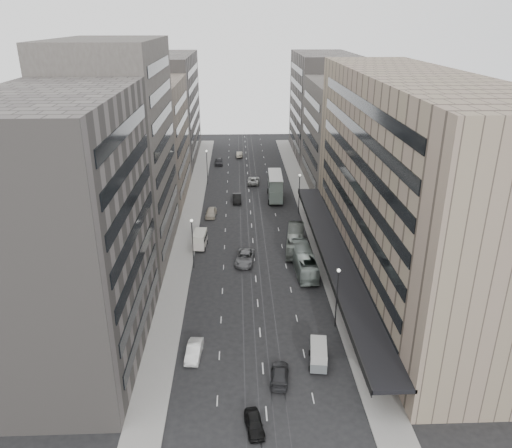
{
  "coord_description": "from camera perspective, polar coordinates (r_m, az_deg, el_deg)",
  "views": [
    {
      "loc": [
        -2.54,
        -58.87,
        36.78
      ],
      "look_at": [
        0.4,
        17.5,
        5.09
      ],
      "focal_mm": 35.0,
      "sensor_mm": 36.0,
      "label": 1
    }
  ],
  "objects": [
    {
      "name": "sedan_4",
      "position": [
        99.76,
        -5.16,
        1.31
      ],
      "size": [
        2.32,
        5.03,
        1.67
      ],
      "primitive_type": "imported",
      "rotation": [
        0.0,
        0.0,
        -0.07
      ],
      "color": "#B3A794",
      "rests_on": "ground"
    },
    {
      "name": "building_left_a",
      "position": [
        58.49,
        -20.94,
        -0.91
      ],
      "size": [
        15.0,
        28.0,
        30.0
      ],
      "primitive_type": "cube",
      "color": "#645E5A",
      "rests_on": "ground"
    },
    {
      "name": "sedan_3",
      "position": [
        56.98,
        2.72,
        -16.78
      ],
      "size": [
        2.61,
        5.15,
        1.43
      ],
      "primitive_type": "imported",
      "rotation": [
        0.0,
        0.0,
        3.02
      ],
      "color": "#262628",
      "rests_on": "ground"
    },
    {
      "name": "pedestrian",
      "position": [
        58.79,
        12.25,
        -15.59
      ],
      "size": [
        0.72,
        0.62,
        1.68
      ],
      "primitive_type": "imported",
      "rotation": [
        0.0,
        0.0,
        3.57
      ],
      "color": "black",
      "rests_on": "sidewalk_right"
    },
    {
      "name": "building_right_mid",
      "position": [
        116.12,
        9.95,
        9.87
      ],
      "size": [
        15.0,
        28.0,
        24.0
      ],
      "primitive_type": "cube",
      "color": "#45403C",
      "rests_on": "ground"
    },
    {
      "name": "sidewalk_left",
      "position": [
        103.56,
        -7.3,
        1.57
      ],
      "size": [
        4.0,
        125.0,
        0.15
      ],
      "primitive_type": "cube",
      "color": "gray",
      "rests_on": "ground"
    },
    {
      "name": "vw_microbus",
      "position": [
        59.12,
        7.14,
        -14.53
      ],
      "size": [
        2.51,
        4.66,
        2.4
      ],
      "rotation": [
        0.0,
        0.0,
        -0.13
      ],
      "color": "#585D5F",
      "rests_on": "ground"
    },
    {
      "name": "bus_far",
      "position": [
        85.38,
        4.51,
        -1.88
      ],
      "size": [
        4.28,
        11.88,
        3.23
      ],
      "primitive_type": "imported",
      "rotation": [
        0.0,
        0.0,
        3.0
      ],
      "color": "gray",
      "rests_on": "ground"
    },
    {
      "name": "ground",
      "position": [
        69.46,
        0.23,
        -9.45
      ],
      "size": [
        220.0,
        220.0,
        0.0
      ],
      "primitive_type": "plane",
      "color": "black",
      "rests_on": "ground"
    },
    {
      "name": "bus_near",
      "position": [
        78.4,
        5.48,
        -4.2
      ],
      "size": [
        3.19,
        12.02,
        3.32
      ],
      "primitive_type": "imported",
      "rotation": [
        0.0,
        0.0,
        3.18
      ],
      "color": "gray",
      "rests_on": "ground"
    },
    {
      "name": "sedan_8",
      "position": [
        135.85,
        -4.27,
        7.12
      ],
      "size": [
        2.14,
        5.06,
        1.71
      ],
      "primitive_type": "imported",
      "rotation": [
        0.0,
        0.0,
        0.02
      ],
      "color": "#272729",
      "rests_on": "ground"
    },
    {
      "name": "sedan_1",
      "position": [
        60.54,
        -7.1,
        -14.19
      ],
      "size": [
        2.01,
        4.77,
        1.53
      ],
      "primitive_type": "imported",
      "rotation": [
        0.0,
        0.0,
        -0.09
      ],
      "color": "white",
      "rests_on": "ground"
    },
    {
      "name": "department_store",
      "position": [
        74.32,
        16.79,
        4.46
      ],
      "size": [
        19.2,
        60.0,
        30.0
      ],
      "color": "gray",
      "rests_on": "ground"
    },
    {
      "name": "sedan_9",
      "position": [
        143.5,
        -1.9,
        7.98
      ],
      "size": [
        1.71,
        4.74,
        1.55
      ],
      "primitive_type": "imported",
      "rotation": [
        0.0,
        0.0,
        3.13
      ],
      "color": "#AFA591",
      "rests_on": "ground"
    },
    {
      "name": "building_left_c",
      "position": [
        109.3,
        -12.29,
        9.18
      ],
      "size": [
        15.0,
        28.0,
        25.0
      ],
      "primitive_type": "cube",
      "color": "#796B5E",
      "rests_on": "ground"
    },
    {
      "name": "lamp_left_far",
      "position": [
        118.38,
        -5.63,
        6.94
      ],
      "size": [
        0.44,
        0.44,
        8.32
      ],
      "color": "#262628",
      "rests_on": "ground"
    },
    {
      "name": "building_left_d",
      "position": [
        141.02,
        -10.16,
        12.89
      ],
      "size": [
        15.0,
        38.0,
        28.0
      ],
      "primitive_type": "cube",
      "color": "#645E5A",
      "rests_on": "ground"
    },
    {
      "name": "sedan_0",
      "position": [
        51.61,
        -0.19,
        -21.86
      ],
      "size": [
        2.16,
        4.21,
        1.37
      ],
      "primitive_type": "imported",
      "rotation": [
        0.0,
        0.0,
        0.14
      ],
      "color": "black",
      "rests_on": "ground"
    },
    {
      "name": "sedan_2",
      "position": [
        80.79,
        -1.27,
        -3.89
      ],
      "size": [
        3.65,
        6.47,
        1.71
      ],
      "primitive_type": "imported",
      "rotation": [
        0.0,
        0.0,
        -0.14
      ],
      "color": "#5E5F61",
      "rests_on": "ground"
    },
    {
      "name": "lamp_right_near",
      "position": [
        63.63,
        9.27,
        -7.56
      ],
      "size": [
        0.44,
        0.44,
        8.32
      ],
      "color": "#262628",
      "rests_on": "ground"
    },
    {
      "name": "lamp_left_near",
      "position": [
        77.92,
        -7.29,
        -1.58
      ],
      "size": [
        0.44,
        0.44,
        8.32
      ],
      "color": "#262628",
      "rests_on": "ground"
    },
    {
      "name": "building_left_b",
      "position": [
        82.55,
        -15.56,
        7.83
      ],
      "size": [
        15.0,
        26.0,
        34.0
      ],
      "primitive_type": "cube",
      "color": "#45403C",
      "rests_on": "ground"
    },
    {
      "name": "building_right_far",
      "position": [
        144.71,
        7.59,
        13.28
      ],
      "size": [
        15.0,
        32.0,
        28.0
      ],
      "primitive_type": "cube",
      "color": "#645E5A",
      "rests_on": "ground"
    },
    {
      "name": "double_decker",
      "position": [
        108.57,
        2.21,
        4.38
      ],
      "size": [
        3.4,
        10.29,
        5.58
      ],
      "rotation": [
        0.0,
        0.0,
        -0.03
      ],
      "color": "gray",
      "rests_on": "ground"
    },
    {
      "name": "sedan_7",
      "position": [
        116.08,
        1.96,
        4.38
      ],
      "size": [
        2.05,
        4.67,
        1.33
      ],
      "primitive_type": "imported",
      "rotation": [
        0.0,
        0.0,
        3.1
      ],
      "color": "#535456",
      "rests_on": "ground"
    },
    {
      "name": "sidewalk_right",
      "position": [
        104.14,
        5.97,
        1.76
      ],
      "size": [
        4.0,
        125.0,
        0.15
      ],
      "primitive_type": "cube",
      "color": "gray",
      "rests_on": "ground"
    },
    {
      "name": "lamp_right_far",
      "position": [
        99.79,
        4.97,
        3.99
      ],
      "size": [
        0.44,
        0.44,
        8.32
      ],
      "color": "#262628",
      "rests_on": "ground"
    },
    {
      "name": "sedan_5",
      "position": [
        107.44,
        -2.19,
        2.97
      ],
      "size": [
        1.91,
        5.19,
        1.7
      ],
      "primitive_type": "imported",
      "rotation": [
        0.0,
        0.0,
        0.02
      ],
      "color": "black",
      "rests_on": "ground"
    },
    {
      "name": "sedan_6",
      "position": [
        119.67,
        -0.29,
        5.02
      ],
      "size": [
        3.11,
        5.93,
        1.59
      ],
      "primitive_type": "imported",
      "rotation": [
        0.0,
        0.0,
        3.06
      ],
      "color": "beige",
      "rests_on": "ground"
    },
    {
      "name": "panel_van",
      "position": [
        86.22,
        -6.44,
        -1.73
      ],
      "size": [
        2.55,
        4.69,
        2.86
      ],
      "rotation": [
        0.0,
        0.0,
        -0.08
      ],
      "color": "beige",
      "rests_on": "ground"
    }
  ]
}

